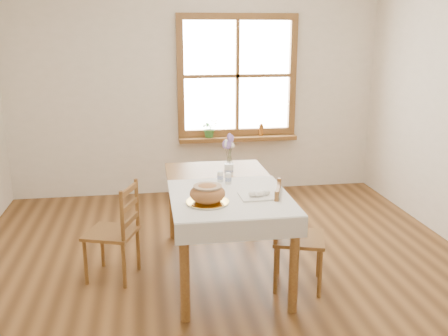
# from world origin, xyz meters

# --- Properties ---
(ground) EXTENTS (5.00, 5.00, 0.00)m
(ground) POSITION_xyz_m (0.00, 0.00, 0.00)
(ground) COLOR brown
(ground) RESTS_ON ground
(room_walls) EXTENTS (4.60, 5.10, 2.65)m
(room_walls) POSITION_xyz_m (0.00, 0.00, 1.71)
(room_walls) COLOR white
(room_walls) RESTS_ON ground
(window) EXTENTS (1.46, 0.08, 1.46)m
(window) POSITION_xyz_m (0.50, 2.47, 1.45)
(window) COLOR brown
(window) RESTS_ON ground
(window_sill) EXTENTS (1.46, 0.20, 0.05)m
(window_sill) POSITION_xyz_m (0.50, 2.40, 0.69)
(window_sill) COLOR brown
(window_sill) RESTS_ON ground
(dining_table) EXTENTS (0.90, 1.60, 0.75)m
(dining_table) POSITION_xyz_m (0.00, 0.30, 0.66)
(dining_table) COLOR brown
(dining_table) RESTS_ON ground
(table_linen) EXTENTS (0.91, 0.99, 0.01)m
(table_linen) POSITION_xyz_m (0.00, -0.00, 0.76)
(table_linen) COLOR white
(table_linen) RESTS_ON dining_table
(chair_left) EXTENTS (0.50, 0.49, 0.81)m
(chair_left) POSITION_xyz_m (-0.93, 0.30, 0.40)
(chair_left) COLOR brown
(chair_left) RESTS_ON ground
(chair_right) EXTENTS (0.51, 0.50, 0.84)m
(chair_right) POSITION_xyz_m (0.54, -0.07, 0.42)
(chair_right) COLOR brown
(chair_right) RESTS_ON ground
(bread_plate) EXTENTS (0.32, 0.32, 0.02)m
(bread_plate) POSITION_xyz_m (-0.19, -0.14, 0.77)
(bread_plate) COLOR silver
(bread_plate) RESTS_ON table_linen
(bread_loaf) EXTENTS (0.26, 0.26, 0.14)m
(bread_loaf) POSITION_xyz_m (-0.19, -0.14, 0.85)
(bread_loaf) COLOR #B2793F
(bread_loaf) RESTS_ON bread_plate
(egg_napkin) EXTENTS (0.28, 0.24, 0.01)m
(egg_napkin) POSITION_xyz_m (0.21, -0.05, 0.77)
(egg_napkin) COLOR white
(egg_napkin) RESTS_ON table_linen
(eggs) EXTENTS (0.21, 0.19, 0.05)m
(eggs) POSITION_xyz_m (0.21, -0.05, 0.80)
(eggs) COLOR white
(eggs) RESTS_ON egg_napkin
(salt_shaker) EXTENTS (0.06, 0.06, 0.09)m
(salt_shaker) POSITION_xyz_m (-0.02, 0.38, 0.81)
(salt_shaker) COLOR silver
(salt_shaker) RESTS_ON table_linen
(pepper_shaker) EXTENTS (0.06, 0.06, 0.10)m
(pepper_shaker) POSITION_xyz_m (0.04, 0.31, 0.81)
(pepper_shaker) COLOR silver
(pepper_shaker) RESTS_ON table_linen
(flower_vase) EXTENTS (0.09, 0.09, 0.09)m
(flower_vase) POSITION_xyz_m (0.09, 0.62, 0.79)
(flower_vase) COLOR silver
(flower_vase) RESTS_ON dining_table
(lavender_bouquet) EXTENTS (0.14, 0.14, 0.27)m
(lavender_bouquet) POSITION_xyz_m (0.09, 0.62, 0.97)
(lavender_bouquet) COLOR #8161AC
(lavender_bouquet) RESTS_ON flower_vase
(potted_plant) EXTENTS (0.27, 0.28, 0.17)m
(potted_plant) POSITION_xyz_m (0.15, 2.40, 0.80)
(potted_plant) COLOR #36762F
(potted_plant) RESTS_ON window_sill
(amber_bottle) EXTENTS (0.06, 0.06, 0.15)m
(amber_bottle) POSITION_xyz_m (0.80, 2.40, 0.79)
(amber_bottle) COLOR #95531B
(amber_bottle) RESTS_ON window_sill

